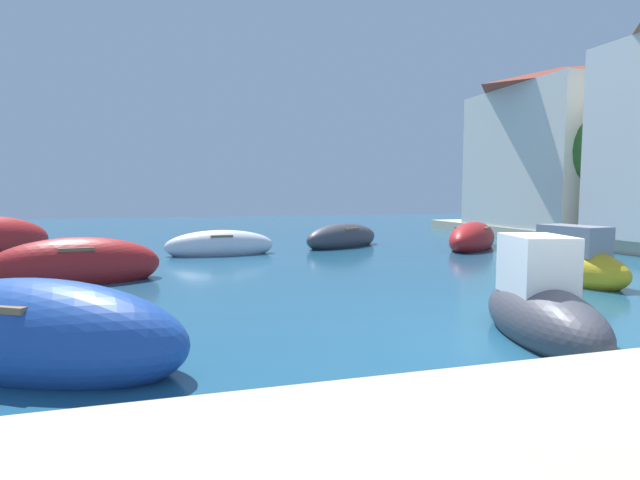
% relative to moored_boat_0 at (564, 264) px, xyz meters
% --- Properties ---
extents(ground, '(80.00, 80.00, 0.00)m').
position_rel_moored_boat_0_xyz_m(ground, '(-4.03, -4.17, -0.42)').
color(ground, '#1E5170').
extents(moored_boat_0, '(1.69, 3.69, 1.64)m').
position_rel_moored_boat_0_xyz_m(moored_boat_0, '(0.00, 0.00, 0.00)').
color(moored_boat_0, gold).
rests_on(moored_boat_0, ground).
extents(moored_boat_1, '(4.04, 3.15, 1.20)m').
position_rel_moored_boat_0_xyz_m(moored_boat_1, '(-2.63, 9.22, -0.09)').
color(moored_boat_1, '#3F3F47').
rests_on(moored_boat_1, ground).
extents(moored_boat_2, '(4.39, 3.55, 1.44)m').
position_rel_moored_boat_0_xyz_m(moored_boat_2, '(-10.96, -3.40, -0.02)').
color(moored_boat_2, '#1E479E').
rests_on(moored_boat_2, ground).
extents(moored_boat_3, '(3.83, 1.40, 1.11)m').
position_rel_moored_boat_0_xyz_m(moored_boat_3, '(-7.60, 7.86, -0.11)').
color(moored_boat_3, white).
rests_on(moored_boat_3, ground).
extents(moored_boat_5, '(4.12, 2.23, 1.41)m').
position_rel_moored_boat_0_xyz_m(moored_boat_5, '(-11.50, 3.20, -0.03)').
color(moored_boat_5, '#B21E1E').
rests_on(moored_boat_5, ground).
extents(moored_boat_6, '(4.18, 4.21, 1.32)m').
position_rel_moored_boat_0_xyz_m(moored_boat_6, '(2.04, 7.20, -0.06)').
color(moored_boat_6, '#B21E1E').
rests_on(moored_boat_6, ground).
extents(moored_boat_7, '(1.92, 3.37, 1.77)m').
position_rel_moored_boat_0_xyz_m(moored_boat_7, '(-4.01, -4.07, 0.01)').
color(moored_boat_7, '#3F3F47').
rests_on(moored_boat_7, ground).
extents(waterfront_building_annex, '(6.22, 7.95, 7.64)m').
position_rel_moored_boat_0_xyz_m(waterfront_building_annex, '(8.97, 10.79, 3.95)').
color(waterfront_building_annex, silver).
rests_on(waterfront_building_annex, quay_promenade).
extents(quayside_tree, '(3.39, 3.39, 5.03)m').
position_rel_moored_boat_0_xyz_m(quayside_tree, '(8.12, 7.11, 3.40)').
color(quayside_tree, brown).
rests_on(quayside_tree, quay_promenade).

